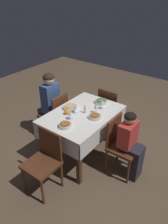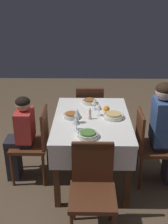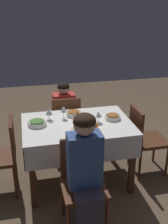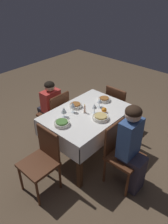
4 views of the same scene
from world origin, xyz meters
The scene contains 18 objects.
ground_plane centered at (0.00, 0.00, 0.00)m, with size 8.00×8.00×0.00m, color brown.
dining_table centered at (0.00, 0.00, 0.66)m, with size 1.23×0.85×0.77m.
chair_south centered at (-0.08, -0.65, 0.49)m, with size 0.41×0.41×0.88m.
chair_north centered at (-0.04, 0.65, 0.49)m, with size 0.41×0.41×0.88m.
chair_west centered at (-0.84, 0.00, 0.49)m, with size 0.41×0.41×0.88m.
chair_east centered at (0.84, 0.02, 0.49)m, with size 0.41×0.41×0.88m.
person_adult_denim centered at (-0.08, -0.80, 0.69)m, with size 0.30×0.34×1.21m.
person_child_red centered at (-0.04, 0.81, 0.56)m, with size 0.30×0.33×1.03m.
bowl_south centered at (0.00, -0.24, 0.80)m, with size 0.23×0.23×0.06m.
wine_glass_south centered at (0.06, -0.08, 0.87)m, with size 0.07×0.07×0.14m.
bowl_north centered at (0.00, 0.23, 0.80)m, with size 0.19×0.19×0.06m.
wine_glass_north centered at (-0.13, 0.16, 0.89)m, with size 0.07×0.07×0.16m.
bowl_west centered at (-0.44, 0.04, 0.80)m, with size 0.21×0.21×0.06m.
wine_glass_west centered at (-0.30, 0.16, 0.87)m, with size 0.08×0.08×0.15m.
bowl_east centered at (0.42, 0.03, 0.80)m, with size 0.19×0.19×0.06m.
wine_glass_east centered at (0.23, -0.03, 0.87)m, with size 0.08×0.08×0.14m.
candle_centerpiece centered at (-0.03, 0.02, 0.82)m, with size 0.05×0.05×0.14m.
orange_fruit centered at (0.16, -0.17, 0.81)m, with size 0.07×0.07×0.07m, color orange.
Camera 3 is at (-0.54, -2.81, 2.11)m, focal length 45.00 mm.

